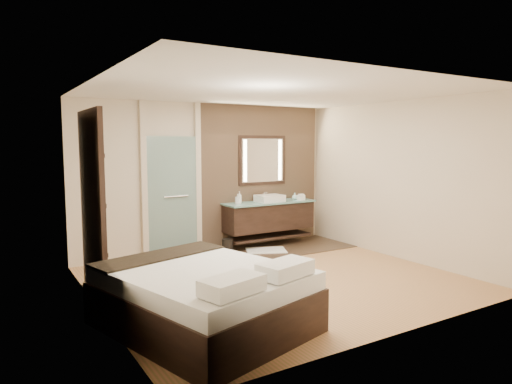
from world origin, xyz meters
TOP-DOWN VIEW (x-y plane):
  - floor at (0.00, 0.00)m, footprint 5.00×5.00m
  - tile_strip at (0.60, 1.60)m, footprint 3.80×1.30m
  - stone_wall at (1.10, 2.21)m, footprint 2.60×0.08m
  - vanity at (1.10, 1.92)m, footprint 1.85×0.55m
  - mirror_unit at (1.10, 2.16)m, footprint 1.06×0.04m
  - frosted_door at (-0.75, 2.20)m, footprint 1.10×0.12m
  - shoji_partition at (-2.43, 0.60)m, footprint 0.06×1.20m
  - bed at (-1.65, -1.03)m, footprint 2.17×2.46m
  - bath_mat at (0.80, 1.55)m, footprint 0.86×0.75m
  - waste_bin at (0.15, 1.85)m, footprint 0.26×0.26m
  - tissue_box at (1.77, 1.79)m, footprint 0.12×0.12m
  - soap_bottle_a at (0.46, 1.95)m, footprint 0.11×0.11m
  - soap_bottle_b at (0.43, 1.96)m, footprint 0.11×0.11m
  - soap_bottle_c at (1.71, 1.91)m, footprint 0.12×0.12m
  - cup at (1.86, 1.90)m, footprint 0.17×0.17m

SIDE VIEW (x-z plane):
  - floor at x=0.00m, z-range 0.00..0.00m
  - tile_strip at x=0.60m, z-range 0.00..0.01m
  - bath_mat at x=0.80m, z-range 0.01..0.03m
  - waste_bin at x=0.15m, z-range 0.00..0.25m
  - bed at x=-1.65m, z-range -0.07..0.74m
  - vanity at x=1.10m, z-range 0.14..1.02m
  - tissue_box at x=1.77m, z-range 0.86..0.97m
  - cup at x=1.86m, z-range 0.86..0.97m
  - soap_bottle_c at x=1.71m, z-range 0.86..1.00m
  - soap_bottle_b at x=0.43m, z-range 0.86..1.05m
  - soap_bottle_a at x=0.46m, z-range 0.86..1.09m
  - frosted_door at x=-0.75m, z-range -0.21..2.49m
  - shoji_partition at x=-2.43m, z-range 0.01..2.41m
  - stone_wall at x=1.10m, z-range 0.00..2.70m
  - mirror_unit at x=1.10m, z-range 1.17..2.13m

